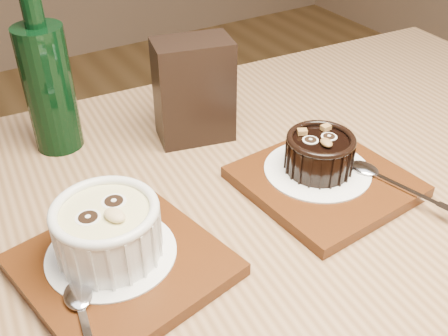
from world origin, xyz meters
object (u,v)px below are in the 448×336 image
object	(u,v)px
tray_right	(324,182)
ramekin_dark	(320,152)
green_bottle	(48,84)
condiment_stand	(194,91)
tray_left	(122,265)
table	(263,291)
ramekin_white	(107,228)

from	to	relation	value
tray_right	ramekin_dark	world-z (taller)	ramekin_dark
tray_right	green_bottle	size ratio (longest dim) A/B	0.77
condiment_stand	tray_left	bearing A→B (deg)	-134.63
tray_left	tray_right	bearing A→B (deg)	0.71
table	ramekin_dark	bearing A→B (deg)	24.13
tray_right	ramekin_dark	distance (m)	0.04
ramekin_white	condiment_stand	xyz separation A→B (m)	(0.19, 0.17, 0.02)
tray_right	green_bottle	bearing A→B (deg)	133.32
tray_right	condiment_stand	xyz separation A→B (m)	(-0.08, 0.18, 0.06)
tray_left	condiment_stand	distance (m)	0.27
condiment_stand	ramekin_dark	bearing A→B (deg)	-65.35
tray_left	tray_right	world-z (taller)	same
tray_left	ramekin_white	size ratio (longest dim) A/B	1.72
ramekin_white	tray_right	world-z (taller)	ramekin_white
table	ramekin_white	size ratio (longest dim) A/B	11.98
table	ramekin_white	world-z (taller)	ramekin_white
tray_left	ramekin_dark	xyz separation A→B (m)	(0.26, 0.02, 0.03)
condiment_stand	ramekin_white	bearing A→B (deg)	-137.55
table	ramekin_white	bearing A→B (deg)	164.42
table	condiment_stand	bearing A→B (deg)	81.71
tray_right	ramekin_dark	xyz separation A→B (m)	(0.00, 0.02, 0.03)
tray_left	table	bearing A→B (deg)	-11.33
green_bottle	ramekin_white	bearing A→B (deg)	-95.09
table	ramekin_dark	xyz separation A→B (m)	(0.11, 0.05, 0.13)
table	tray_right	distance (m)	0.15
tray_left	condiment_stand	world-z (taller)	condiment_stand
tray_right	condiment_stand	distance (m)	0.21
table	ramekin_dark	size ratio (longest dim) A/B	15.23
ramekin_dark	green_bottle	xyz separation A→B (m)	(-0.25, 0.25, 0.05)
tray_left	ramekin_dark	size ratio (longest dim) A/B	2.19
tray_right	table	bearing A→B (deg)	-162.73
ramekin_white	ramekin_dark	size ratio (longest dim) A/B	1.27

